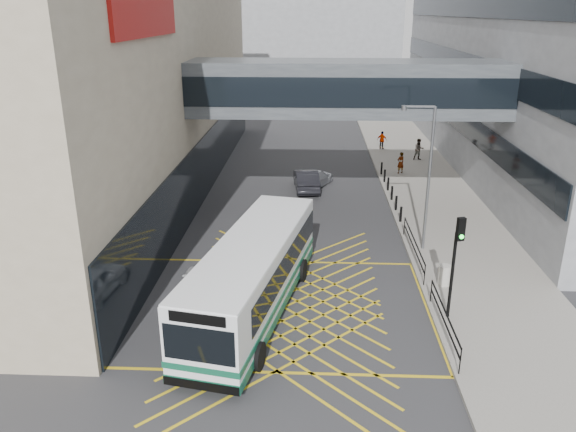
# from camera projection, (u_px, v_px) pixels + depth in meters

# --- Properties ---
(ground) EXTENTS (120.00, 120.00, 0.00)m
(ground) POSITION_uv_depth(u_px,v_px,m) (284.00, 307.00, 23.43)
(ground) COLOR #333335
(building_whsmith) EXTENTS (24.17, 42.00, 16.00)m
(building_whsmith) POSITION_uv_depth(u_px,v_px,m) (20.00, 70.00, 36.43)
(building_whsmith) COLOR tan
(building_whsmith) RESTS_ON ground
(building_far) EXTENTS (28.00, 16.00, 18.00)m
(building_far) POSITION_uv_depth(u_px,v_px,m) (292.00, 31.00, 76.65)
(building_far) COLOR gray
(building_far) RESTS_ON ground
(skybridge) EXTENTS (20.00, 4.10, 3.00)m
(skybridge) POSITION_uv_depth(u_px,v_px,m) (347.00, 88.00, 31.96)
(skybridge) COLOR #43484D
(skybridge) RESTS_ON ground
(pavement) EXTENTS (6.00, 54.00, 0.16)m
(pavement) POSITION_uv_depth(u_px,v_px,m) (431.00, 197.00, 37.08)
(pavement) COLOR gray
(pavement) RESTS_ON ground
(box_junction) EXTENTS (12.00, 9.00, 0.01)m
(box_junction) POSITION_uv_depth(u_px,v_px,m) (284.00, 307.00, 23.43)
(box_junction) COLOR gold
(box_junction) RESTS_ON ground
(bus) EXTENTS (4.78, 11.67, 3.19)m
(bus) POSITION_uv_depth(u_px,v_px,m) (254.00, 273.00, 22.58)
(bus) COLOR white
(bus) RESTS_ON ground
(car_white) EXTENTS (2.26, 4.56, 1.40)m
(car_white) POSITION_uv_depth(u_px,v_px,m) (200.00, 284.00, 23.87)
(car_white) COLOR silver
(car_white) RESTS_ON ground
(car_dark) EXTENTS (2.27, 4.74, 1.43)m
(car_dark) POSITION_uv_depth(u_px,v_px,m) (306.00, 180.00, 38.56)
(car_dark) COLOR black
(car_dark) RESTS_ON ground
(car_silver) EXTENTS (3.00, 4.32, 1.24)m
(car_silver) POSITION_uv_depth(u_px,v_px,m) (315.00, 178.00, 39.35)
(car_silver) COLOR #9A9CA2
(car_silver) RESTS_ON ground
(traffic_light) EXTENTS (0.34, 0.51, 4.29)m
(traffic_light) POSITION_uv_depth(u_px,v_px,m) (456.00, 254.00, 21.37)
(traffic_light) COLOR black
(traffic_light) RESTS_ON pavement
(street_lamp) EXTENTS (1.65, 0.26, 7.30)m
(street_lamp) POSITION_uv_depth(u_px,v_px,m) (426.00, 170.00, 27.39)
(street_lamp) COLOR slate
(street_lamp) RESTS_ON pavement
(litter_bin) EXTENTS (0.54, 0.54, 0.93)m
(litter_bin) POSITION_uv_depth(u_px,v_px,m) (444.00, 275.00, 24.88)
(litter_bin) COLOR #ADA89E
(litter_bin) RESTS_ON pavement
(kerb_railings) EXTENTS (0.05, 12.54, 1.00)m
(kerb_railings) POSITION_uv_depth(u_px,v_px,m) (426.00, 273.00, 24.53)
(kerb_railings) COLOR black
(kerb_railings) RESTS_ON pavement
(bollards) EXTENTS (0.14, 10.14, 0.90)m
(bollards) POSITION_uv_depth(u_px,v_px,m) (390.00, 188.00, 37.01)
(bollards) COLOR black
(bollards) RESTS_ON pavement
(pedestrian_a) EXTENTS (0.78, 0.71, 1.61)m
(pedestrian_a) POSITION_uv_depth(u_px,v_px,m) (401.00, 163.00, 41.81)
(pedestrian_a) COLOR gray
(pedestrian_a) RESTS_ON pavement
(pedestrian_b) EXTENTS (0.90, 0.60, 1.72)m
(pedestrian_b) POSITION_uv_depth(u_px,v_px,m) (419.00, 149.00, 45.57)
(pedestrian_b) COLOR gray
(pedestrian_b) RESTS_ON pavement
(pedestrian_c) EXTENTS (1.03, 0.82, 1.57)m
(pedestrian_c) POSITION_uv_depth(u_px,v_px,m) (382.00, 140.00, 49.16)
(pedestrian_c) COLOR gray
(pedestrian_c) RESTS_ON pavement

